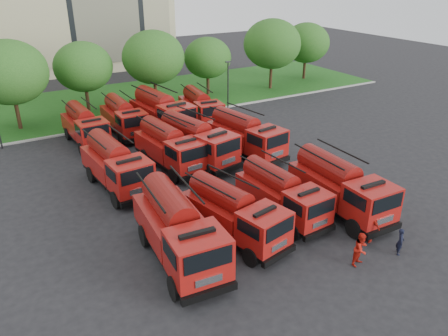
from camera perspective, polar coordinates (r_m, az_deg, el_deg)
The scene contains 28 objects.
ground at distance 27.75m, azimuth -2.67°, elevation -5.10°, with size 140.00×140.00×0.00m, color black.
lawn at distance 50.59m, azimuth -16.68°, elevation 7.92°, with size 70.00×16.00×0.12m, color #174713.
curb at distance 43.08m, azimuth -13.90°, elevation 5.40°, with size 70.00×0.30×0.14m, color gray.
tree_2 at distance 43.86m, azimuth -26.24°, elevation 11.14°, with size 6.72×6.72×8.22m.
tree_3 at distance 47.40m, azimuth -17.92°, elevation 12.47°, with size 5.88×5.88×7.19m.
tree_4 at distance 47.88m, azimuth -9.21°, elevation 14.09°, with size 6.55×6.55×8.01m.
tree_5 at distance 51.81m, azimuth -2.16°, elevation 14.18°, with size 5.46×5.46×6.68m.
tree_6 at distance 54.59m, azimuth 6.31°, elevation 15.81°, with size 6.89×6.89×8.42m.
tree_7 at distance 60.55m, azimuth 10.69°, elevation 15.77°, with size 6.05×6.05×7.39m.
lamp_post_1 at distance 46.26m, azimuth 0.53°, elevation 11.08°, with size 0.60×0.25×5.11m.
fire_truck_0 at distance 22.33m, azimuth -6.02°, elevation -7.97°, with size 3.30×7.92×3.52m.
fire_truck_1 at distance 23.98m, azimuth 1.29°, elevation -5.95°, with size 3.66×7.12×3.09m.
fire_truck_2 at distance 26.26m, azimuth 7.51°, elevation -3.37°, with size 2.76×6.75×3.01m.
fire_truck_3 at distance 27.42m, azimuth 14.89°, elevation -2.35°, with size 2.89×7.48×3.37m.
fire_truck_4 at distance 30.32m, azimuth -13.95°, elevation 0.40°, with size 3.16×7.51×3.33m.
fire_truck_5 at distance 32.82m, azimuth -7.15°, elevation 2.79°, with size 3.24×7.38×3.26m.
fire_truck_6 at distance 33.43m, azimuth -3.72°, elevation 3.53°, with size 4.11×7.95×3.45m.
fire_truck_7 at distance 34.77m, azimuth 2.78°, elevation 4.30°, with size 3.61×7.63×3.34m.
fire_truck_8 at distance 39.03m, azimuth -17.73°, elevation 5.26°, with size 2.76×6.93×3.11m.
fire_truck_9 at distance 40.36m, azimuth -13.00°, elevation 6.47°, with size 2.58×6.93×3.15m.
fire_truck_10 at distance 40.41m, azimuth -8.14°, elevation 7.24°, with size 3.68×8.26×3.64m.
fire_truck_11 at distance 42.39m, azimuth -3.10°, elevation 7.91°, with size 3.15×7.06×3.11m.
firefighter_0 at distance 25.30m, azimuth 21.77°, elevation -10.32°, with size 0.55×0.40×1.51m, color black.
firefighter_1 at distance 23.85m, azimuth 17.19°, elevation -11.87°, with size 0.89×0.49×1.82m, color #A5160C.
firefighter_2 at distance 25.72m, azimuth 18.19°, elevation -9.10°, with size 1.12×0.64×1.91m, color #A5160C.
firefighter_3 at distance 28.43m, azimuth 17.97°, elevation -5.63°, with size 1.15×0.59×1.78m, color #A5160C.
firefighter_4 at distance 29.16m, azimuth -8.35°, elevation -3.79°, with size 0.72×0.47×1.48m, color black.
firefighter_5 at distance 36.24m, azimuth 1.04°, elevation 2.34°, with size 1.67×0.72×1.79m, color #A5160C.
Camera 1 is at (-11.01, -21.44, 13.77)m, focal length 35.00 mm.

